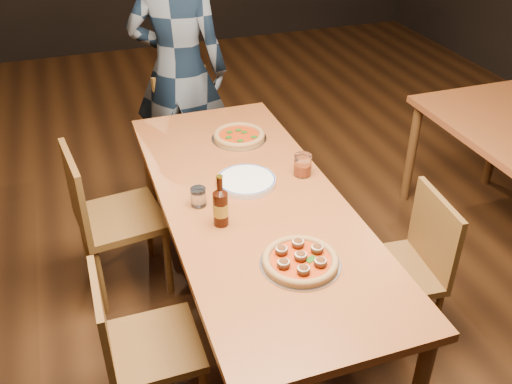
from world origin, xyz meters
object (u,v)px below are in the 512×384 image
object	(u,v)px
pizza_meatball	(300,260)
amber_glass	(303,165)
diner	(179,71)
water_glass	(198,197)
plate_stack	(246,181)
beer_bottle	(221,208)
chair_main_nw	(153,345)
table_main	(253,212)
chair_end	(198,136)
chair_main_e	(393,271)
pizza_margherita	(239,136)
chair_main_sw	(120,217)

from	to	relation	value
pizza_meatball	amber_glass	world-z (taller)	amber_glass
pizza_meatball	diner	size ratio (longest dim) A/B	0.18
water_glass	diner	bearing A→B (deg)	80.95
plate_stack	beer_bottle	xyz separation A→B (m)	(-0.20, -0.28, 0.07)
chair_main_nw	water_glass	distance (m)	0.66
table_main	chair_end	world-z (taller)	chair_end
table_main	beer_bottle	bearing A→B (deg)	-143.64
plate_stack	chair_main_e	bearing A→B (deg)	-38.51
amber_glass	diner	world-z (taller)	diner
table_main	pizza_meatball	xyz separation A→B (m)	(0.03, -0.49, 0.09)
chair_end	plate_stack	distance (m)	1.21
water_glass	diner	world-z (taller)	diner
plate_stack	pizza_margherita	bearing A→B (deg)	76.70
chair_main_e	water_glass	xyz separation A→B (m)	(-0.83, 0.36, 0.38)
plate_stack	chair_main_sw	bearing A→B (deg)	148.76
chair_main_sw	chair_main_e	size ratio (longest dim) A/B	1.08
chair_end	plate_stack	xyz separation A→B (m)	(-0.04, -1.16, 0.33)
table_main	pizza_margherita	distance (m)	0.60
beer_bottle	chair_end	bearing A→B (deg)	80.63
diner	water_glass	bearing A→B (deg)	103.47
pizza_margherita	plate_stack	size ratio (longest dim) A/B	1.06
table_main	diner	bearing A→B (deg)	91.07
pizza_meatball	water_glass	xyz separation A→B (m)	(-0.27, 0.53, 0.02)
table_main	plate_stack	distance (m)	0.16
table_main	chair_main_sw	xyz separation A→B (m)	(-0.57, 0.49, -0.23)
chair_main_e	water_glass	world-z (taller)	same
water_glass	chair_main_e	bearing A→B (deg)	-23.08
beer_bottle	plate_stack	bearing A→B (deg)	53.74
table_main	chair_main_nw	bearing A→B (deg)	-144.96
water_glass	beer_bottle	bearing A→B (deg)	-72.17
chair_main_nw	chair_main_e	bearing A→B (deg)	-86.49
pizza_margherita	water_glass	distance (m)	0.66
water_glass	amber_glass	xyz separation A→B (m)	(0.54, 0.09, 0.01)
beer_bottle	amber_glass	distance (m)	0.56
chair_main_e	pizza_meatball	xyz separation A→B (m)	(-0.56, -0.17, 0.35)
chair_main_nw	amber_glass	size ratio (longest dim) A/B	7.58
pizza_margherita	amber_glass	xyz separation A→B (m)	(0.18, -0.46, 0.03)
plate_stack	beer_bottle	bearing A→B (deg)	-126.26
pizza_meatball	water_glass	size ratio (longest dim) A/B	3.65
pizza_meatball	plate_stack	distance (m)	0.63
diner	table_main	bearing A→B (deg)	113.59
table_main	chair_main_e	world-z (taller)	chair_main_e
chair_main_sw	amber_glass	size ratio (longest dim) A/B	8.46
plate_stack	water_glass	world-z (taller)	water_glass
chair_main_sw	water_glass	size ratio (longest dim) A/B	10.40
chair_end	beer_bottle	size ratio (longest dim) A/B	3.69
table_main	plate_stack	world-z (taller)	plate_stack
chair_end	water_glass	world-z (taller)	chair_end
chair_main_sw	beer_bottle	xyz separation A→B (m)	(0.38, -0.63, 0.38)
chair_main_nw	chair_main_e	world-z (taller)	chair_main_e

